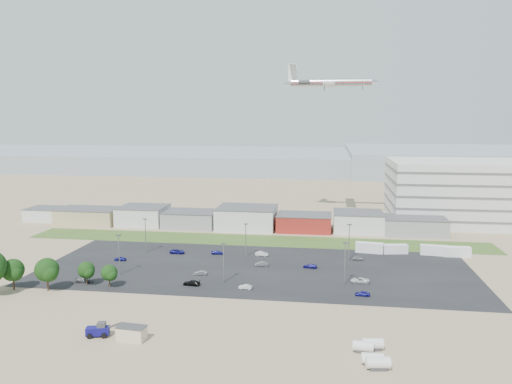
% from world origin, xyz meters
% --- Properties ---
extents(ground, '(700.00, 700.00, 0.00)m').
position_xyz_m(ground, '(0.00, 0.00, 0.00)').
color(ground, '#94815E').
rests_on(ground, ground).
extents(parking_lot, '(120.00, 50.00, 0.01)m').
position_xyz_m(parking_lot, '(5.00, 20.00, 0.01)').
color(parking_lot, black).
rests_on(parking_lot, ground).
extents(grass_strip, '(160.00, 16.00, 0.02)m').
position_xyz_m(grass_strip, '(0.00, 52.00, 0.01)').
color(grass_strip, '#334C1C').
rests_on(grass_strip, ground).
extents(hills_backdrop, '(700.00, 200.00, 9.00)m').
position_xyz_m(hills_backdrop, '(40.00, 315.00, 4.50)').
color(hills_backdrop, gray).
rests_on(hills_backdrop, ground).
extents(building_row, '(170.00, 20.00, 8.00)m').
position_xyz_m(building_row, '(-17.00, 71.00, 4.00)').
color(building_row, silver).
rests_on(building_row, ground).
extents(parking_garage, '(80.00, 40.00, 25.00)m').
position_xyz_m(parking_garage, '(90.00, 95.00, 12.50)').
color(parking_garage, silver).
rests_on(parking_garage, ground).
extents(portable_shed, '(5.75, 3.38, 2.77)m').
position_xyz_m(portable_shed, '(-11.46, -29.34, 1.38)').
color(portable_shed, beige).
rests_on(portable_shed, ground).
extents(telehandler, '(7.28, 3.80, 2.89)m').
position_xyz_m(telehandler, '(-18.53, -28.82, 1.45)').
color(telehandler, '#0D0B59').
rests_on(telehandler, ground).
extents(storage_tank_nw, '(3.88, 2.27, 2.21)m').
position_xyz_m(storage_tank_nw, '(31.61, -27.98, 1.11)').
color(storage_tank_nw, silver).
rests_on(storage_tank_nw, ground).
extents(storage_tank_ne, '(4.09, 2.50, 2.30)m').
position_xyz_m(storage_tank_ne, '(33.33, -26.72, 1.15)').
color(storage_tank_ne, silver).
rests_on(storage_tank_ne, ground).
extents(storage_tank_sw, '(3.80, 2.02, 2.24)m').
position_xyz_m(storage_tank_sw, '(32.89, -32.41, 1.12)').
color(storage_tank_sw, silver).
rests_on(storage_tank_sw, ground).
extents(storage_tank_se, '(4.23, 2.52, 2.40)m').
position_xyz_m(storage_tank_se, '(33.69, -33.93, 1.20)').
color(storage_tank_se, silver).
rests_on(storage_tank_se, ground).
extents(box_trailer_a, '(8.68, 3.74, 3.15)m').
position_xyz_m(box_trailer_a, '(37.89, 41.38, 1.58)').
color(box_trailer_a, silver).
rests_on(box_trailer_a, ground).
extents(box_trailer_b, '(7.84, 3.73, 2.82)m').
position_xyz_m(box_trailer_b, '(45.83, 41.56, 1.41)').
color(box_trailer_b, silver).
rests_on(box_trailer_b, ground).
extents(box_trailer_c, '(8.27, 3.34, 3.02)m').
position_xyz_m(box_trailer_c, '(57.40, 41.41, 1.51)').
color(box_trailer_c, silver).
rests_on(box_trailer_c, ground).
extents(box_trailer_d, '(8.13, 2.60, 3.04)m').
position_xyz_m(box_trailer_d, '(63.88, 40.57, 1.52)').
color(box_trailer_d, silver).
rests_on(box_trailer_d, ground).
extents(tree_left, '(5.84, 5.84, 8.76)m').
position_xyz_m(tree_left, '(-51.17, -6.55, 4.38)').
color(tree_left, black).
rests_on(tree_left, ground).
extents(tree_mid, '(6.17, 6.17, 9.26)m').
position_xyz_m(tree_mid, '(-42.49, -6.02, 4.63)').
color(tree_mid, black).
rests_on(tree_mid, ground).
extents(tree_right, '(4.51, 4.51, 6.77)m').
position_xyz_m(tree_right, '(-35.19, -0.50, 3.39)').
color(tree_right, black).
rests_on(tree_right, ground).
extents(tree_near, '(4.32, 4.32, 6.49)m').
position_xyz_m(tree_near, '(-28.71, -1.29, 3.24)').
color(tree_near, black).
rests_on(tree_near, ground).
extents(lightpole_front_l, '(1.28, 0.54, 10.92)m').
position_xyz_m(lightpole_front_l, '(-30.51, 8.93, 5.46)').
color(lightpole_front_l, slate).
rests_on(lightpole_front_l, ground).
extents(lightpole_front_m, '(1.22, 0.51, 10.37)m').
position_xyz_m(lightpole_front_m, '(-1.28, 6.21, 5.19)').
color(lightpole_front_m, slate).
rests_on(lightpole_front_m, ground).
extents(lightpole_front_r, '(1.29, 0.54, 11.00)m').
position_xyz_m(lightpole_front_r, '(29.32, 9.04, 5.50)').
color(lightpole_front_r, slate).
rests_on(lightpole_front_r, ground).
extents(lightpole_back_l, '(1.27, 0.53, 10.82)m').
position_xyz_m(lightpole_back_l, '(-31.53, 31.24, 5.41)').
color(lightpole_back_l, slate).
rests_on(lightpole_back_l, ground).
extents(lightpole_back_m, '(1.21, 0.50, 10.25)m').
position_xyz_m(lightpole_back_m, '(0.30, 31.12, 5.12)').
color(lightpole_back_m, slate).
rests_on(lightpole_back_m, ground).
extents(lightpole_back_r, '(1.29, 0.54, 10.96)m').
position_xyz_m(lightpole_back_r, '(31.16, 31.36, 5.48)').
color(lightpole_back_r, slate).
rests_on(lightpole_back_r, ground).
extents(airliner, '(40.23, 27.60, 11.82)m').
position_xyz_m(airliner, '(24.98, 96.48, 56.45)').
color(airliner, silver).
extents(parked_car_0, '(4.75, 2.30, 1.30)m').
position_xyz_m(parked_car_0, '(33.28, 11.07, 0.65)').
color(parked_car_0, silver).
rests_on(parked_car_0, ground).
extents(parked_car_2, '(3.61, 1.67, 1.20)m').
position_xyz_m(parked_car_2, '(33.36, 1.44, 0.60)').
color(parked_car_2, navy).
rests_on(parked_car_2, ground).
extents(parked_car_3, '(4.53, 2.23, 1.27)m').
position_xyz_m(parked_car_3, '(-8.84, 2.93, 0.63)').
color(parked_car_3, black).
rests_on(parked_car_3, ground).
extents(parked_car_4, '(3.52, 1.52, 1.13)m').
position_xyz_m(parked_car_4, '(-8.74, 11.37, 0.56)').
color(parked_car_4, '#A5A5AA').
rests_on(parked_car_4, ground).
extents(parked_car_5, '(3.53, 1.50, 1.19)m').
position_xyz_m(parked_car_5, '(-35.80, 21.31, 0.60)').
color(parked_car_5, navy).
rests_on(parked_car_5, ground).
extents(parked_car_6, '(4.05, 1.94, 1.14)m').
position_xyz_m(parked_car_6, '(-8.78, 32.47, 0.57)').
color(parked_car_6, navy).
rests_on(parked_car_6, ground).
extents(parked_car_7, '(3.92, 1.81, 1.24)m').
position_xyz_m(parked_car_7, '(6.45, 22.15, 0.62)').
color(parked_car_7, '#595B5E').
rests_on(parked_car_7, ground).
extents(parked_car_8, '(3.36, 1.60, 1.11)m').
position_xyz_m(parked_car_8, '(33.90, 32.19, 0.56)').
color(parked_car_8, '#A5A5AA').
rests_on(parked_car_8, ground).
extents(parked_car_9, '(4.69, 2.21, 1.30)m').
position_xyz_m(parked_car_9, '(-21.45, 31.47, 0.65)').
color(parked_car_9, navy).
rests_on(parked_car_9, ground).
extents(parked_car_10, '(4.72, 2.43, 1.31)m').
position_xyz_m(parked_car_10, '(-36.87, 1.25, 0.65)').
color(parked_car_10, '#595B5E').
rests_on(parked_car_10, ground).
extents(parked_car_11, '(4.00, 1.45, 1.31)m').
position_xyz_m(parked_car_11, '(4.99, 32.72, 0.65)').
color(parked_car_11, silver).
rests_on(parked_car_11, ground).
extents(parked_car_12, '(4.11, 2.12, 1.14)m').
position_xyz_m(parked_car_12, '(20.14, 22.17, 0.57)').
color(parked_car_12, navy).
rests_on(parked_car_12, ground).
extents(parked_car_13, '(3.45, 1.39, 1.12)m').
position_xyz_m(parked_car_13, '(5.03, 2.14, 0.56)').
color(parked_car_13, silver).
rests_on(parked_car_13, ground).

